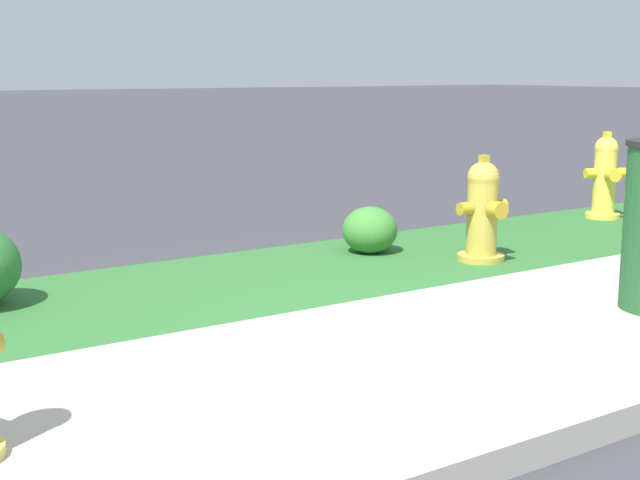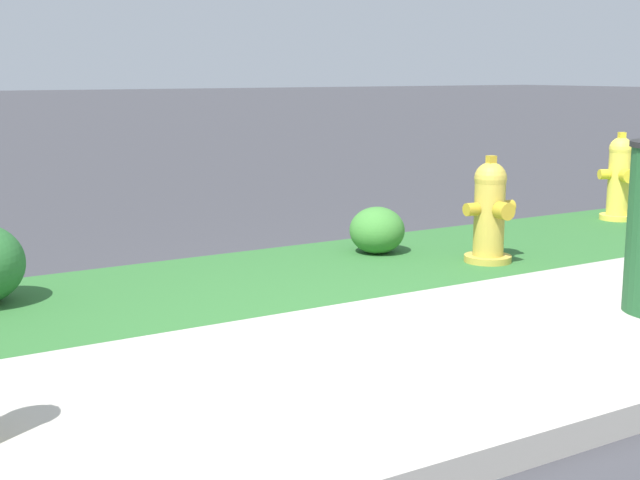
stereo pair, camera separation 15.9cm
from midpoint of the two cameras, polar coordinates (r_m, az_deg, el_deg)
The scene contains 7 objects.
ground_plane at distance 4.39m, azimuth 9.78°, elevation -6.91°, with size 120.00×120.00×0.00m, color #38383D.
sidewalk_pavement at distance 4.39m, azimuth 9.78°, elevation -6.85°, with size 18.00×1.96×0.01m, color #ADA89E.
grass_verge at distance 5.81m, azimuth -2.19°, elevation -2.34°, with size 18.00×1.67×0.01m, color #2D662D.
street_curb at distance 3.70m, azimuth 20.97°, elevation -9.93°, with size 18.00×0.16×0.12m, color #ADA89E.
fire_hydrant_far_end at distance 8.43m, azimuth 19.14°, elevation 3.77°, with size 0.38×0.36×0.79m.
fire_hydrant_across_street at distance 6.31m, azimuth 11.53°, elevation 1.78°, with size 0.40×0.38×0.75m.
shrub_bush_mid_verge at distance 6.54m, azimuth 4.37°, elevation 0.62°, with size 0.41×0.41×0.34m.
Camera 2 is at (-2.75, -3.14, 1.32)m, focal length 50.00 mm.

